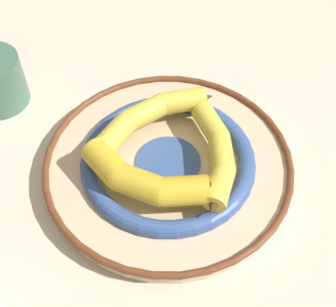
# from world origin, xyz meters

# --- Properties ---
(ground_plane) EXTENTS (2.80, 2.80, 0.00)m
(ground_plane) POSITION_xyz_m (0.00, 0.00, 0.00)
(ground_plane) COLOR beige
(decorative_bowl) EXTENTS (0.35, 0.35, 0.04)m
(decorative_bowl) POSITION_xyz_m (0.03, -0.02, 0.02)
(decorative_bowl) COLOR beige
(decorative_bowl) RESTS_ON ground_plane
(banana_a) EXTENTS (0.18, 0.12, 0.04)m
(banana_a) POSITION_xyz_m (0.07, 0.03, 0.06)
(banana_a) COLOR gold
(banana_a) RESTS_ON decorative_bowl
(banana_b) EXTENTS (0.06, 0.19, 0.03)m
(banana_b) POSITION_xyz_m (-0.03, 0.00, 0.05)
(banana_b) COLOR yellow
(banana_b) RESTS_ON decorative_bowl
(banana_c) EXTENTS (0.18, 0.11, 0.03)m
(banana_c) POSITION_xyz_m (0.05, -0.08, 0.06)
(banana_c) COLOR yellow
(banana_c) RESTS_ON decorative_bowl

